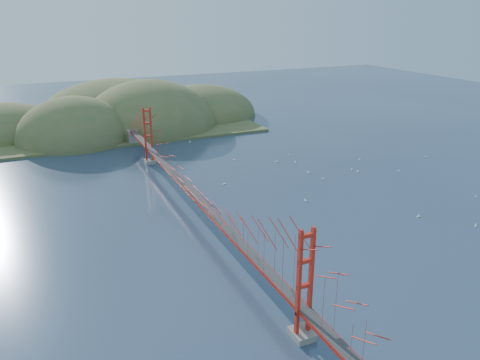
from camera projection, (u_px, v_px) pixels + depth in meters
name	position (u px, v px, depth m)	size (l,w,h in m)	color
ground	(199.00, 219.00, 71.14)	(320.00, 320.00, 0.00)	#293A53
bridge	(197.00, 175.00, 68.89)	(2.20, 94.40, 12.00)	gray
far_headlands	(124.00, 123.00, 130.66)	(84.00, 58.00, 25.00)	brown
sailboat_2	(418.00, 216.00, 71.67)	(0.59, 0.49, 0.69)	white
sailboat_8	(352.00, 169.00, 92.66)	(0.62, 0.62, 0.66)	white
sailboat_14	(308.00, 172.00, 91.11)	(0.50, 0.61, 0.72)	white
sailboat_16	(234.00, 159.00, 98.90)	(0.59, 0.55, 0.66)	white
sailboat_12	(190.00, 142.00, 111.95)	(0.53, 0.45, 0.60)	white
sailboat_5	(399.00, 170.00, 91.99)	(0.60, 0.60, 0.67)	white
sailboat_11	(426.00, 156.00, 100.82)	(0.62, 0.62, 0.65)	white
sailboat_9	(358.00, 171.00, 91.60)	(0.60, 0.60, 0.65)	white
sailboat_17	(359.00, 160.00, 98.68)	(0.53, 0.45, 0.62)	white
sailboat_3	(224.00, 184.00, 85.04)	(0.63, 0.58, 0.71)	white
sailboat_4	(295.00, 162.00, 97.26)	(0.50, 0.54, 0.61)	white
sailboat_1	(323.00, 178.00, 87.78)	(0.59, 0.59, 0.61)	white
sailboat_7	(276.00, 161.00, 97.37)	(0.66, 0.64, 0.74)	white
sailboat_15	(288.00, 155.00, 101.99)	(0.53, 0.53, 0.56)	white
sailboat_0	(305.00, 200.00, 77.75)	(0.50, 0.61, 0.71)	white
sailboat_13	(476.00, 225.00, 68.67)	(0.55, 0.55, 0.57)	white
sailboat_extra_0	(476.00, 196.00, 79.31)	(0.54, 0.54, 0.56)	white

